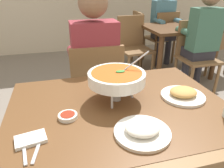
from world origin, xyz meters
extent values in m
cube|color=brown|center=(0.00, 0.00, 0.73)|extent=(1.13, 0.82, 0.04)
cylinder|color=brown|center=(-0.50, 0.35, 0.36)|extent=(0.07, 0.07, 0.71)
cylinder|color=brown|center=(0.50, 0.35, 0.36)|extent=(0.07, 0.07, 0.71)
cube|color=brown|center=(0.00, 0.79, 0.43)|extent=(0.44, 0.44, 0.03)
cube|color=brown|center=(0.00, 0.59, 0.68)|extent=(0.42, 0.04, 0.45)
cylinder|color=brown|center=(0.19, 0.98, 0.21)|extent=(0.04, 0.04, 0.42)
cylinder|color=brown|center=(-0.19, 0.98, 0.21)|extent=(0.04, 0.04, 0.42)
cylinder|color=brown|center=(0.19, 0.60, 0.21)|extent=(0.04, 0.04, 0.42)
cylinder|color=brown|center=(-0.19, 0.60, 0.21)|extent=(0.04, 0.04, 0.42)
cylinder|color=#2D2D38|center=(0.10, 0.81, 0.23)|extent=(0.10, 0.10, 0.45)
cylinder|color=#2D2D38|center=(-0.10, 0.81, 0.23)|extent=(0.10, 0.10, 0.45)
cube|color=#2D2D38|center=(0.00, 0.77, 0.51)|extent=(0.32, 0.32, 0.12)
cube|color=maroon|center=(0.00, 0.69, 0.82)|extent=(0.36, 0.20, 0.50)
sphere|color=#846047|center=(0.00, 0.69, 1.20)|extent=(0.22, 0.22, 0.22)
cylinder|color=maroon|center=(0.16, 0.89, 0.77)|extent=(0.08, 0.28, 0.08)
cylinder|color=maroon|center=(-0.16, 0.89, 0.77)|extent=(0.08, 0.28, 0.08)
cylinder|color=silver|center=(0.09, 0.06, 0.80)|extent=(0.01, 0.01, 0.10)
cylinder|color=silver|center=(-0.05, 0.13, 0.80)|extent=(0.01, 0.01, 0.10)
cylinder|color=silver|center=(-0.05, -0.02, 0.80)|extent=(0.01, 0.01, 0.10)
torus|color=silver|center=(0.00, 0.06, 0.85)|extent=(0.21, 0.21, 0.01)
cylinder|color=#B2B2B7|center=(0.00, 0.06, 0.77)|extent=(0.05, 0.05, 0.04)
cone|color=orange|center=(0.00, 0.06, 0.80)|extent=(0.02, 0.02, 0.04)
cylinder|color=white|center=(0.00, 0.06, 0.88)|extent=(0.30, 0.30, 0.06)
cylinder|color=#B75119|center=(0.00, 0.06, 0.91)|extent=(0.26, 0.26, 0.01)
ellipsoid|color=#388433|center=(0.02, 0.06, 0.92)|extent=(0.05, 0.03, 0.01)
cylinder|color=silver|center=(0.09, 0.08, 0.94)|extent=(0.18, 0.01, 0.13)
cylinder|color=white|center=(0.03, -0.25, 0.76)|extent=(0.24, 0.24, 0.01)
ellipsoid|color=white|center=(0.03, -0.25, 0.79)|extent=(0.15, 0.13, 0.04)
cylinder|color=white|center=(0.36, -0.01, 0.76)|extent=(0.24, 0.24, 0.01)
ellipsoid|color=tan|center=(0.36, -0.01, 0.79)|extent=(0.15, 0.13, 0.04)
cylinder|color=white|center=(-0.27, -0.06, 0.76)|extent=(0.09, 0.09, 0.02)
cylinder|color=maroon|center=(-0.27, -0.06, 0.77)|extent=(0.07, 0.07, 0.01)
cube|color=white|center=(-0.42, -0.18, 0.76)|extent=(0.13, 0.10, 0.02)
cube|color=silver|center=(-0.44, -0.23, 0.76)|extent=(0.04, 0.17, 0.01)
cube|color=silver|center=(-0.39, -0.23, 0.76)|extent=(0.04, 0.17, 0.01)
cube|color=#51331C|center=(1.48, 1.90, 0.73)|extent=(1.00, 0.80, 0.04)
cylinder|color=#51331C|center=(1.04, 1.56, 0.36)|extent=(0.07, 0.07, 0.71)
cylinder|color=#51331C|center=(1.92, 1.56, 0.36)|extent=(0.07, 0.07, 0.71)
cylinder|color=#51331C|center=(1.04, 2.24, 0.36)|extent=(0.07, 0.07, 0.71)
cylinder|color=#51331C|center=(1.92, 2.24, 0.36)|extent=(0.07, 0.07, 0.71)
cube|color=brown|center=(1.49, 2.52, 0.43)|extent=(0.50, 0.50, 0.03)
cube|color=brown|center=(1.52, 2.32, 0.68)|extent=(0.42, 0.10, 0.45)
cylinder|color=brown|center=(1.65, 2.73, 0.21)|extent=(0.04, 0.04, 0.42)
cylinder|color=brown|center=(1.28, 2.68, 0.21)|extent=(0.04, 0.04, 0.42)
cylinder|color=brown|center=(1.71, 2.36, 0.21)|extent=(0.04, 0.04, 0.42)
cylinder|color=brown|center=(1.33, 2.30, 0.21)|extent=(0.04, 0.04, 0.42)
cube|color=brown|center=(1.45, 1.32, 0.43)|extent=(0.44, 0.44, 0.03)
cube|color=brown|center=(1.45, 1.52, 0.68)|extent=(0.42, 0.04, 0.45)
cylinder|color=brown|center=(1.26, 1.13, 0.21)|extent=(0.04, 0.04, 0.42)
cylinder|color=brown|center=(1.64, 1.13, 0.21)|extent=(0.04, 0.04, 0.42)
cylinder|color=brown|center=(1.26, 1.51, 0.21)|extent=(0.04, 0.04, 0.42)
cylinder|color=brown|center=(1.64, 1.51, 0.21)|extent=(0.04, 0.04, 0.42)
cube|color=brown|center=(2.09, 1.88, 0.43)|extent=(0.45, 0.45, 0.03)
cylinder|color=brown|center=(2.28, 2.07, 0.21)|extent=(0.04, 0.04, 0.42)
cylinder|color=brown|center=(1.90, 2.06, 0.21)|extent=(0.04, 0.04, 0.42)
cylinder|color=brown|center=(1.91, 1.68, 0.21)|extent=(0.04, 0.04, 0.42)
cube|color=brown|center=(0.82, 1.92, 0.43)|extent=(0.48, 0.48, 0.03)
cube|color=brown|center=(0.80, 2.12, 0.68)|extent=(0.42, 0.08, 0.45)
cylinder|color=brown|center=(0.65, 1.71, 0.21)|extent=(0.04, 0.04, 0.42)
cylinder|color=brown|center=(1.03, 1.75, 0.21)|extent=(0.04, 0.04, 0.42)
cylinder|color=brown|center=(0.61, 2.09, 0.21)|extent=(0.04, 0.04, 0.42)
cylinder|color=brown|center=(0.99, 2.13, 0.21)|extent=(0.04, 0.04, 0.42)
cube|color=brown|center=(0.85, 2.48, 0.43)|extent=(0.45, 0.45, 0.03)
cube|color=brown|center=(1.05, 2.48, 0.68)|extent=(0.05, 0.42, 0.45)
cylinder|color=brown|center=(0.66, 2.68, 0.21)|extent=(0.04, 0.04, 0.42)
cylinder|color=brown|center=(0.65, 2.30, 0.21)|extent=(0.04, 0.04, 0.42)
cylinder|color=brown|center=(1.04, 2.67, 0.21)|extent=(0.04, 0.04, 0.42)
cylinder|color=brown|center=(1.03, 2.29, 0.21)|extent=(0.04, 0.04, 0.42)
cylinder|color=#2D2D38|center=(1.39, 2.34, 0.23)|extent=(0.10, 0.10, 0.45)
cylinder|color=#2D2D38|center=(1.59, 2.34, 0.23)|extent=(0.10, 0.10, 0.45)
cube|color=#2D2D38|center=(1.49, 2.38, 0.51)|extent=(0.32, 0.32, 0.12)
cube|color=teal|center=(1.49, 2.46, 0.82)|extent=(0.36, 0.20, 0.50)
cylinder|color=teal|center=(1.33, 2.26, 0.77)|extent=(0.08, 0.28, 0.08)
cylinder|color=teal|center=(1.65, 2.26, 0.77)|extent=(0.08, 0.28, 0.08)
cylinder|color=#2D2D38|center=(1.56, 1.41, 0.23)|extent=(0.10, 0.10, 0.45)
cylinder|color=#2D2D38|center=(1.36, 1.41, 0.23)|extent=(0.10, 0.10, 0.45)
cube|color=#2D2D38|center=(1.46, 1.37, 0.51)|extent=(0.32, 0.32, 0.12)
cube|color=#3D6B56|center=(1.46, 1.29, 0.82)|extent=(0.36, 0.20, 0.50)
cylinder|color=#3D6B56|center=(1.62, 1.49, 0.77)|extent=(0.08, 0.28, 0.08)
cylinder|color=#3D6B56|center=(1.30, 1.49, 0.77)|extent=(0.08, 0.28, 0.08)
camera|label=1|loc=(-0.28, -0.91, 1.33)|focal=33.85mm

